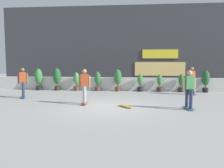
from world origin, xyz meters
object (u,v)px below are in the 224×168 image
potted_plant_5 (140,82)px  skater_by_wall_left (192,79)px  potted_plant_6 (159,83)px  skater_by_wall_right (85,85)px  potted_plant_7 (181,82)px  potted_plant_1 (57,77)px  potted_plant_2 (76,81)px  skateboard_near_camera (125,106)px  potted_plant_8 (206,80)px  skater_far_right (23,81)px  potted_plant_0 (39,78)px  skater_mid_plaza (189,88)px  potted_plant_3 (98,80)px  potted_plant_4 (118,79)px

potted_plant_5 → skater_by_wall_left: (3.12, -1.16, 0.32)m
potted_plant_6 → skater_by_wall_right: skater_by_wall_right is taller
potted_plant_7 → skater_by_wall_right: bearing=-137.1°
potted_plant_1 → skater_by_wall_right: (3.08, -5.03, 0.03)m
potted_plant_2 → skater_by_wall_left: (7.52, -1.16, 0.25)m
potted_plant_5 → skateboard_near_camera: bearing=-97.2°
potted_plant_8 → skater_far_right: bearing=-162.1°
potted_plant_1 → skater_by_wall_left: 8.98m
potted_plant_0 → skater_by_wall_right: 6.70m
potted_plant_8 → potted_plant_2: bearing=180.0°
potted_plant_2 → skater_mid_plaza: skater_mid_plaza is taller
skater_by_wall_right → skater_mid_plaza: bearing=-8.7°
skater_by_wall_left → potted_plant_7: bearing=109.5°
potted_plant_1 → potted_plant_3: bearing=0.0°
potted_plant_6 → potted_plant_8: potted_plant_8 is taller
skateboard_near_camera → skater_by_wall_left: bearing=49.2°
potted_plant_3 → potted_plant_7: (5.61, 0.00, -0.10)m
potted_plant_0 → skater_mid_plaza: size_ratio=0.89×
potted_plant_1 → potted_plant_2: (1.39, 0.00, -0.22)m
skateboard_near_camera → potted_plant_1: bearing=132.3°
potted_plant_2 → potted_plant_4: size_ratio=0.85×
skater_far_right → potted_plant_4: bearing=34.7°
potted_plant_7 → potted_plant_8: 1.58m
potted_plant_8 → potted_plant_3: bearing=180.0°
potted_plant_1 → potted_plant_6: 7.08m
potted_plant_2 → potted_plant_8: size_ratio=0.87×
potted_plant_4 → potted_plant_3: bearing=180.0°
skater_mid_plaza → potted_plant_6: bearing=97.4°
potted_plant_4 → skater_far_right: (-5.04, -3.49, 0.08)m
potted_plant_0 → potted_plant_4: 5.61m
potted_plant_3 → skateboard_near_camera: (2.20, -5.59, -0.68)m
potted_plant_6 → skater_by_wall_left: 2.19m
potted_plant_4 → skater_by_wall_left: size_ratio=0.88×
potted_plant_3 → potted_plant_6: size_ratio=1.13×
potted_plant_0 → skateboard_near_camera: size_ratio=2.11×
skater_mid_plaza → potted_plant_1: bearing=143.6°
skater_far_right → skater_by_wall_right: 4.15m
skater_far_right → skater_mid_plaza: bearing=-14.8°
potted_plant_1 → skater_by_wall_right: skater_by_wall_right is taller
skater_by_wall_right → skateboard_near_camera: skater_by_wall_right is taller
potted_plant_2 → skateboard_near_camera: potted_plant_2 is taller
potted_plant_8 → skateboard_near_camera: 7.53m
potted_plant_4 → potted_plant_6: size_ratio=1.27×
potted_plant_1 → skater_far_right: size_ratio=0.92×
potted_plant_2 → potted_plant_3: bearing=0.0°
potted_plant_1 → potted_plant_7: 8.50m
potted_plant_3 → potted_plant_4: 1.39m
potted_plant_2 → potted_plant_4: 2.88m
potted_plant_4 → potted_plant_6: potted_plant_4 is taller
potted_plant_4 → skater_by_wall_left: skater_by_wall_left is taller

